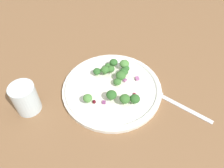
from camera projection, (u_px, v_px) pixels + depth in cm
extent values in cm
cube|color=brown|center=(117.00, 90.00, 65.65)|extent=(180.00, 180.00, 2.00)
cylinder|color=white|center=(112.00, 89.00, 63.88)|extent=(28.65, 28.65, 1.20)
torus|color=white|center=(112.00, 87.00, 63.43)|extent=(27.36, 27.36, 1.00)
cylinder|color=white|center=(112.00, 87.00, 63.36)|extent=(16.62, 16.62, 0.20)
cylinder|color=#8EB77A|center=(122.00, 79.00, 64.46)|extent=(1.12, 1.12, 1.12)
ellipsoid|color=#386B2D|center=(122.00, 76.00, 63.45)|extent=(2.98, 2.98, 2.23)
cylinder|color=#ADD18E|center=(114.00, 65.00, 68.08)|extent=(0.95, 0.95, 0.95)
ellipsoid|color=#2D6028|center=(114.00, 62.00, 67.22)|extent=(2.54, 2.54, 1.90)
cylinder|color=#ADD18E|center=(124.00, 67.00, 67.50)|extent=(1.08, 1.08, 1.08)
ellipsoid|color=#4C843D|center=(124.00, 64.00, 66.52)|extent=(2.89, 2.89, 2.17)
cylinder|color=#8EB77A|center=(135.00, 102.00, 58.94)|extent=(1.02, 1.02, 1.02)
ellipsoid|color=#2D6028|center=(135.00, 99.00, 58.02)|extent=(2.73, 2.73, 2.04)
cylinder|color=#ADD18E|center=(111.00, 71.00, 66.36)|extent=(0.86, 0.86, 0.86)
ellipsoid|color=#386B2D|center=(111.00, 69.00, 65.59)|extent=(2.29, 2.29, 1.72)
cylinder|color=#8EB77A|center=(105.00, 73.00, 65.96)|extent=(0.97, 0.97, 0.97)
ellipsoid|color=#386B2D|center=(105.00, 70.00, 65.09)|extent=(2.58, 2.58, 1.93)
cylinder|color=#ADD18E|center=(108.00, 68.00, 68.04)|extent=(0.77, 0.77, 0.77)
ellipsoid|color=#386B2D|center=(108.00, 66.00, 67.35)|extent=(2.07, 2.07, 1.55)
cylinder|color=#ADD18E|center=(118.00, 85.00, 63.49)|extent=(0.84, 0.84, 0.84)
ellipsoid|color=#386B2D|center=(119.00, 83.00, 62.73)|extent=(2.24, 2.24, 1.68)
cylinder|color=#ADD18E|center=(125.00, 102.00, 58.45)|extent=(1.06, 1.06, 1.06)
ellipsoid|color=#386B2D|center=(125.00, 99.00, 57.49)|extent=(2.84, 2.84, 2.13)
cylinder|color=#8EB77A|center=(111.00, 98.00, 59.46)|extent=(1.07, 1.07, 1.07)
ellipsoid|color=#2D6028|center=(111.00, 95.00, 58.50)|extent=(2.86, 2.86, 2.14)
cylinder|color=#9EC684|center=(123.00, 74.00, 65.78)|extent=(0.96, 0.96, 0.96)
ellipsoid|color=#2D6028|center=(124.00, 72.00, 64.92)|extent=(2.55, 2.55, 1.92)
cylinder|color=#8EB77A|center=(88.00, 101.00, 59.02)|extent=(0.94, 0.94, 0.94)
ellipsoid|color=#4C843D|center=(88.00, 98.00, 58.18)|extent=(2.50, 2.50, 1.88)
cylinder|color=#9EC684|center=(127.00, 71.00, 66.42)|extent=(0.74, 0.74, 0.74)
ellipsoid|color=#2D6028|center=(127.00, 69.00, 65.75)|extent=(1.98, 1.98, 1.48)
cylinder|color=#9EC684|center=(97.00, 74.00, 66.05)|extent=(0.87, 0.87, 0.87)
ellipsoid|color=#2D6028|center=(97.00, 71.00, 65.26)|extent=(2.32, 2.32, 1.74)
sphere|color=maroon|center=(134.00, 94.00, 61.23)|extent=(0.80, 0.80, 0.80)
sphere|color=#4C0A14|center=(94.00, 102.00, 59.37)|extent=(1.00, 1.00, 1.00)
sphere|color=maroon|center=(108.00, 68.00, 67.13)|extent=(1.00, 1.00, 1.00)
cube|color=#A35B93|center=(137.00, 78.00, 64.89)|extent=(1.65, 1.67, 0.50)
cube|color=#843D75|center=(103.00, 102.00, 59.30)|extent=(1.25, 1.28, 0.44)
cube|color=#A35B93|center=(125.00, 80.00, 64.45)|extent=(1.22, 1.24, 0.42)
cube|color=silver|center=(186.00, 109.00, 59.70)|extent=(15.03, 3.05, 0.50)
cube|color=silver|center=(156.00, 93.00, 63.33)|extent=(3.87, 2.83, 0.50)
cylinder|color=silver|center=(25.00, 98.00, 56.94)|extent=(6.51, 6.51, 8.54)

